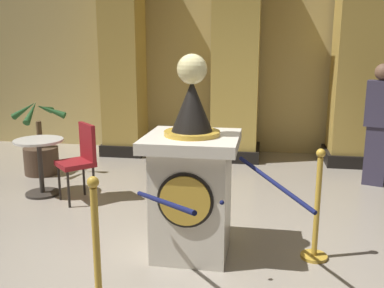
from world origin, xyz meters
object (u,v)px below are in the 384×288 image
(pedestal_clock, at_px, (192,180))
(cafe_table, at_px, (40,160))
(potted_palm_left, at_px, (41,153))
(stanchion_near, at_px, (98,271))
(stanchion_far, at_px, (316,221))
(bystander_guest, at_px, (379,122))
(cafe_chair_red, at_px, (81,155))

(pedestal_clock, height_order, cafe_table, pedestal_clock)
(cafe_table, bearing_deg, potted_palm_left, 118.75)
(pedestal_clock, xyz_separation_m, stanchion_near, (-0.47, -1.11, -0.33))
(pedestal_clock, distance_m, stanchion_far, 1.17)
(cafe_table, bearing_deg, bystander_guest, 15.17)
(potted_palm_left, bearing_deg, bystander_guest, 3.47)
(potted_palm_left, distance_m, cafe_table, 1.02)
(pedestal_clock, xyz_separation_m, stanchion_far, (1.11, 0.07, -0.34))
(pedestal_clock, relative_size, potted_palm_left, 1.60)
(stanchion_far, height_order, cafe_chair_red, stanchion_far)
(bystander_guest, height_order, cafe_chair_red, bystander_guest)
(potted_palm_left, height_order, bystander_guest, bystander_guest)
(potted_palm_left, bearing_deg, cafe_table, -61.25)
(bystander_guest, xyz_separation_m, cafe_table, (-4.34, -1.18, -0.41))
(pedestal_clock, relative_size, stanchion_far, 1.78)
(stanchion_near, xyz_separation_m, potted_palm_left, (-2.21, 3.24, -0.05))
(stanchion_far, bearing_deg, stanchion_near, -143.21)
(pedestal_clock, distance_m, cafe_table, 2.53)
(pedestal_clock, distance_m, potted_palm_left, 3.44)
(cafe_table, bearing_deg, stanchion_far, -19.67)
(stanchion_near, height_order, cafe_chair_red, stanchion_near)
(cafe_table, bearing_deg, pedestal_clock, -29.81)
(pedestal_clock, height_order, potted_palm_left, pedestal_clock)
(stanchion_far, height_order, bystander_guest, bystander_guest)
(stanchion_near, relative_size, bystander_guest, 0.63)
(bystander_guest, bearing_deg, pedestal_clock, -131.52)
(pedestal_clock, xyz_separation_m, bystander_guest, (2.15, 2.43, 0.18))
(cafe_chair_red, bearing_deg, cafe_table, 170.96)
(stanchion_near, xyz_separation_m, stanchion_far, (1.58, 1.18, -0.01))
(bystander_guest, bearing_deg, cafe_table, -164.83)
(potted_palm_left, bearing_deg, pedestal_clock, -38.65)
(stanchion_near, bearing_deg, cafe_table, 126.11)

